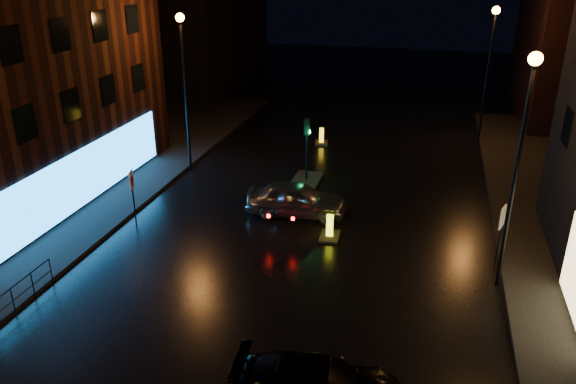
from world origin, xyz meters
name	(u,v)px	position (x,y,z in m)	size (l,w,h in m)	color
ground	(241,353)	(0.00, 0.00, 0.00)	(120.00, 120.00, 0.00)	black
pavement_left	(23,199)	(-14.00, 8.00, 0.07)	(12.00, 44.00, 0.15)	black
building_far_left	(197,3)	(-16.00, 35.00, 7.00)	(8.00, 16.00, 14.00)	black
street_lamp_lfar	(184,70)	(-7.80, 14.00, 5.56)	(0.44, 0.44, 8.37)	black
street_lamp_rnear	(522,139)	(7.80, 6.00, 5.56)	(0.44, 0.44, 8.37)	black
street_lamp_rfar	(490,57)	(7.80, 22.00, 5.56)	(0.44, 0.44, 8.37)	black
traffic_signal	(306,172)	(-1.20, 14.00, 0.50)	(1.40, 2.40, 3.45)	black
silver_hatchback	(296,199)	(-0.74, 9.92, 0.77)	(1.82, 4.52, 1.54)	#95989C
bollard_near	(330,233)	(1.19, 8.03, 0.23)	(0.86, 1.24, 1.05)	black
bollard_far	(321,140)	(-1.69, 20.36, 0.22)	(0.98, 1.29, 1.02)	black
road_sign_left	(132,185)	(-7.41, 7.14, 1.86)	(0.22, 0.59, 2.49)	black
road_sign_right	(502,222)	(7.80, 7.26, 1.92)	(0.26, 0.60, 2.56)	black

